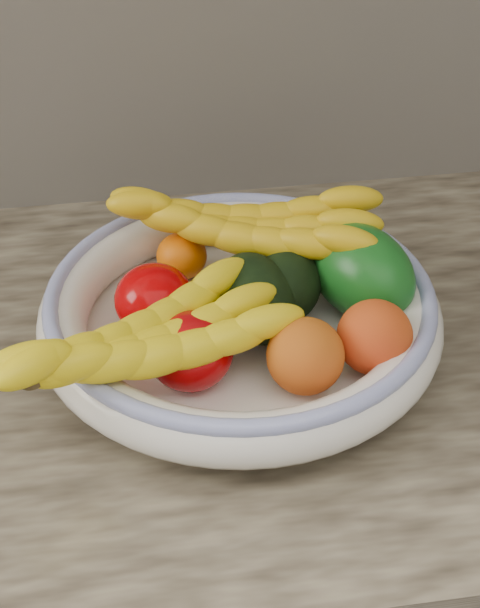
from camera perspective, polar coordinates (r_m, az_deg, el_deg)
name	(u,v)px	position (r m, az deg, el deg)	size (l,w,h in m)	color
kitchen_counter	(237,596)	(1.27, -0.18, -17.48)	(2.44, 0.66, 1.40)	brown
fruit_bowl	(240,313)	(0.90, 0.00, -0.58)	(0.39, 0.39, 0.08)	white
clementine_back_left	(182,256)	(0.97, -3.59, 2.95)	(0.05, 0.05, 0.05)	orange
clementine_back_right	(262,243)	(0.99, 1.38, 3.76)	(0.05, 0.05, 0.04)	orange
tomato_left	(154,300)	(0.90, -5.26, 0.25)	(0.08, 0.08, 0.07)	#BF0002
tomato_near_left	(190,351)	(0.84, -3.08, -2.89)	(0.08, 0.08, 0.07)	#AA0307
avocado_center	(254,298)	(0.89, 0.88, 0.36)	(0.08, 0.11, 0.08)	black
avocado_right	(288,284)	(0.91, 2.95, 1.24)	(0.07, 0.10, 0.07)	black
green_mango	(361,271)	(0.92, 7.44, 2.00)	(0.08, 0.13, 0.09)	#0F5114
peach_front	(305,356)	(0.83, 4.03, -3.20)	(0.07, 0.07, 0.07)	orange
peach_right	(375,337)	(0.85, 8.24, -2.02)	(0.07, 0.07, 0.07)	orange
banana_bunch_back	(243,232)	(0.95, 0.16, 4.42)	(0.29, 0.11, 0.08)	yellow
banana_bunch_front	(145,349)	(0.81, -5.86, -2.77)	(0.29, 0.11, 0.08)	yellow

